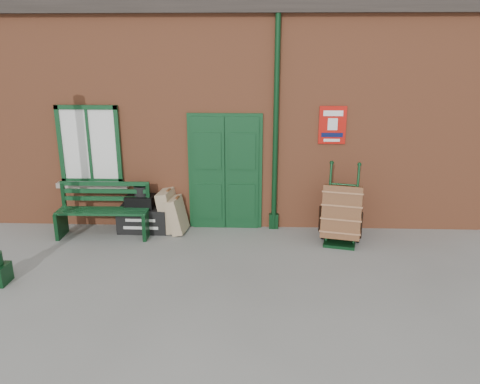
{
  "coord_description": "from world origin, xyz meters",
  "views": [
    {
      "loc": [
        0.33,
        -7.22,
        3.42
      ],
      "look_at": [
        0.02,
        0.6,
        1.0
      ],
      "focal_mm": 35.0,
      "sensor_mm": 36.0,
      "label": 1
    }
  ],
  "objects_px": {
    "bench": "(104,209)",
    "houdini_trunk": "(144,219)",
    "porter_trolley": "(342,213)",
    "dark_trunk": "(340,222)"
  },
  "relations": [
    {
      "from": "houdini_trunk",
      "to": "dark_trunk",
      "type": "xyz_separation_m",
      "value": [
        3.77,
        -0.08,
        0.02
      ]
    },
    {
      "from": "bench",
      "to": "dark_trunk",
      "type": "xyz_separation_m",
      "value": [
        4.46,
        0.17,
        -0.27
      ]
    },
    {
      "from": "houdini_trunk",
      "to": "porter_trolley",
      "type": "xyz_separation_m",
      "value": [
        3.73,
        -0.4,
        0.31
      ]
    },
    {
      "from": "dark_trunk",
      "to": "houdini_trunk",
      "type": "bearing_deg",
      "value": 171.57
    },
    {
      "from": "houdini_trunk",
      "to": "porter_trolley",
      "type": "distance_m",
      "value": 3.77
    },
    {
      "from": "bench",
      "to": "porter_trolley",
      "type": "xyz_separation_m",
      "value": [
        4.41,
        -0.15,
        0.03
      ]
    },
    {
      "from": "porter_trolley",
      "to": "dark_trunk",
      "type": "relative_size",
      "value": 2.01
    },
    {
      "from": "bench",
      "to": "dark_trunk",
      "type": "distance_m",
      "value": 4.47
    },
    {
      "from": "bench",
      "to": "houdini_trunk",
      "type": "relative_size",
      "value": 1.79
    },
    {
      "from": "bench",
      "to": "houdini_trunk",
      "type": "xyz_separation_m",
      "value": [
        0.68,
        0.25,
        -0.29
      ]
    }
  ]
}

